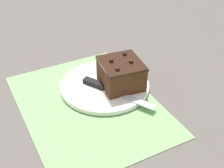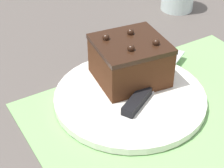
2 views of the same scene
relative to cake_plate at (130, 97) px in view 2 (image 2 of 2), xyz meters
The scene contains 5 objects.
ground_plane 0.09m from the cake_plate, 56.32° to the right, with size 3.00×3.00×0.00m, color #544C47.
placemat_woven 0.09m from the cake_plate, 56.32° to the right, with size 0.46×0.34×0.00m, color #7AB266.
cake_plate is the anchor object (origin of this frame).
chocolate_cake 0.06m from the cake_plate, 58.19° to the left, with size 0.13×0.12×0.08m.
serving_knife 0.03m from the cake_plate, 20.32° to the right, with size 0.20×0.13×0.01m.
Camera 2 is at (-0.33, -0.33, 0.40)m, focal length 60.00 mm.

